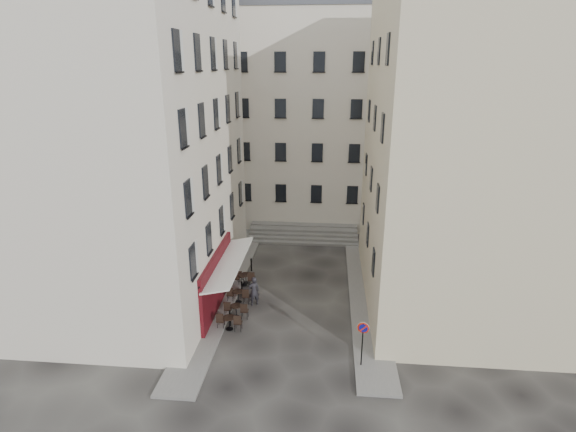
# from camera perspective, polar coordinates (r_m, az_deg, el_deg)

# --- Properties ---
(ground) EXTENTS (90.00, 90.00, 0.00)m
(ground) POSITION_cam_1_polar(r_m,az_deg,el_deg) (26.41, 0.23, -12.94)
(ground) COLOR black
(ground) RESTS_ON ground
(sidewalk_left) EXTENTS (2.00, 22.00, 0.12)m
(sidewalk_left) POSITION_cam_1_polar(r_m,az_deg,el_deg) (30.48, -7.64, -8.37)
(sidewalk_left) COLOR slate
(sidewalk_left) RESTS_ON ground
(sidewalk_right) EXTENTS (2.00, 18.00, 0.12)m
(sidewalk_right) POSITION_cam_1_polar(r_m,az_deg,el_deg) (29.01, 9.79, -9.98)
(sidewalk_right) COLOR slate
(sidewalk_right) RESTS_ON ground
(building_left) EXTENTS (12.20, 16.20, 20.60)m
(building_left) POSITION_cam_1_polar(r_m,az_deg,el_deg) (28.49, -21.07, 10.35)
(building_left) COLOR beige
(building_left) RESTS_ON ground
(building_right) EXTENTS (12.20, 14.20, 18.60)m
(building_right) POSITION_cam_1_polar(r_m,az_deg,el_deg) (27.62, 23.42, 7.71)
(building_right) COLOR beige
(building_right) RESTS_ON ground
(building_back) EXTENTS (18.20, 10.20, 18.60)m
(building_back) POSITION_cam_1_polar(r_m,az_deg,el_deg) (41.72, 1.20, 12.51)
(building_back) COLOR beige
(building_back) RESTS_ON ground
(cafe_storefront) EXTENTS (1.74, 7.30, 3.50)m
(cafe_storefront) POSITION_cam_1_polar(r_m,az_deg,el_deg) (27.02, -8.82, -7.85)
(cafe_storefront) COLOR #42090E
(cafe_storefront) RESTS_ON ground
(stone_steps) EXTENTS (9.00, 3.15, 0.80)m
(stone_steps) POSITION_cam_1_polar(r_m,az_deg,el_deg) (37.51, 1.93, -2.28)
(stone_steps) COLOR slate
(stone_steps) RESTS_ON ground
(bollard_near) EXTENTS (0.12, 0.12, 0.98)m
(bollard_near) POSITION_cam_1_polar(r_m,az_deg,el_deg) (25.75, -7.38, -12.66)
(bollard_near) COLOR black
(bollard_near) RESTS_ON ground
(bollard_mid) EXTENTS (0.12, 0.12, 0.98)m
(bollard_mid) POSITION_cam_1_polar(r_m,az_deg,el_deg) (28.72, -5.88, -9.05)
(bollard_mid) COLOR black
(bollard_mid) RESTS_ON ground
(bollard_far) EXTENTS (0.12, 0.12, 0.98)m
(bollard_far) POSITION_cam_1_polar(r_m,az_deg,el_deg) (31.80, -4.68, -6.12)
(bollard_far) COLOR black
(bollard_far) RESTS_ON ground
(no_parking_sign) EXTENTS (0.56, 0.15, 2.46)m
(no_parking_sign) POSITION_cam_1_polar(r_m,az_deg,el_deg) (22.14, 9.47, -14.80)
(no_parking_sign) COLOR black
(no_parking_sign) RESTS_ON ground
(bistro_table_a) EXTENTS (1.41, 0.66, 0.99)m
(bistro_table_a) POSITION_cam_1_polar(r_m,az_deg,el_deg) (25.43, -7.45, -13.15)
(bistro_table_a) COLOR black
(bistro_table_a) RESTS_ON ground
(bistro_table_b) EXTENTS (1.40, 0.66, 0.99)m
(bistro_table_b) POSITION_cam_1_polar(r_m,az_deg,el_deg) (26.46, -6.58, -11.74)
(bistro_table_b) COLOR black
(bistro_table_b) RESTS_ON ground
(bistro_table_c) EXTENTS (1.41, 0.66, 0.99)m
(bistro_table_c) POSITION_cam_1_polar(r_m,az_deg,el_deg) (27.93, -6.32, -9.96)
(bistro_table_c) COLOR black
(bistro_table_c) RESTS_ON ground
(bistro_table_d) EXTENTS (1.42, 0.67, 1.00)m
(bistro_table_d) POSITION_cam_1_polar(r_m,az_deg,el_deg) (29.84, -5.62, -7.94)
(bistro_table_d) COLOR black
(bistro_table_d) RESTS_ON ground
(bistro_table_e) EXTENTS (1.23, 0.58, 0.87)m
(bistro_table_e) POSITION_cam_1_polar(r_m,az_deg,el_deg) (30.21, -5.35, -7.72)
(bistro_table_e) COLOR black
(bistro_table_e) RESTS_ON ground
(pedestrian) EXTENTS (0.81, 0.72, 1.85)m
(pedestrian) POSITION_cam_1_polar(r_m,az_deg,el_deg) (27.43, -4.35, -9.48)
(pedestrian) COLOR black
(pedestrian) RESTS_ON ground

